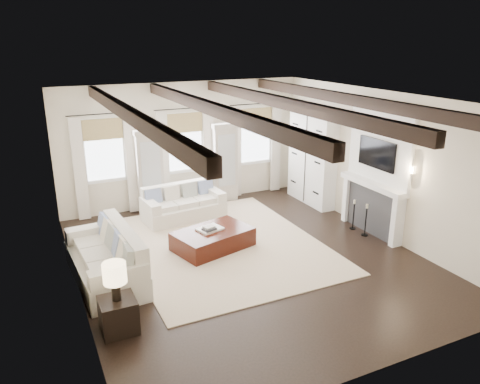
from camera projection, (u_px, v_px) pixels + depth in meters
name	position (u px, v px, depth m)	size (l,w,h in m)	color
ground	(248.00, 258.00, 9.47)	(7.50, 7.50, 0.00)	black
room_shell	(261.00, 154.00, 9.94)	(6.54, 7.54, 3.22)	silver
area_rug	(222.00, 244.00, 10.08)	(3.95, 4.92, 0.02)	beige
sofa_back	(183.00, 205.00, 11.47)	(2.03, 1.07, 0.84)	silver
sofa_left	(109.00, 260.00, 8.53)	(1.17, 2.33, 0.97)	silver
ottoman	(213.00, 239.00, 9.85)	(1.58, 0.99, 0.41)	black
tray	(210.00, 229.00, 9.81)	(0.50, 0.38, 0.04)	white
book_lower	(209.00, 229.00, 9.70)	(0.26, 0.20, 0.04)	#262628
book_upper	(209.00, 227.00, 9.72)	(0.22, 0.17, 0.03)	beige
side_table_front	(118.00, 315.00, 7.06)	(0.53, 0.53, 0.53)	black
lamp_front	(115.00, 275.00, 6.85)	(0.35, 0.35, 0.60)	black
side_table_back	(142.00, 196.00, 12.13)	(0.43, 0.43, 0.65)	black
lamp_back	(140.00, 167.00, 11.88)	(0.39, 0.39, 0.67)	black
candlestick_near	(366.00, 223.00, 10.47)	(0.15, 0.15, 0.75)	black
candlestick_far	(353.00, 217.00, 10.84)	(0.14, 0.14, 0.71)	black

